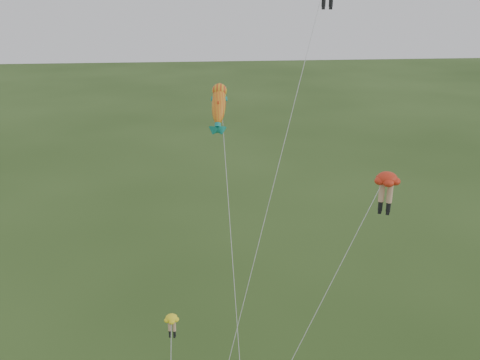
{
  "coord_description": "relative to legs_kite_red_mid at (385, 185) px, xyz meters",
  "views": [
    {
      "loc": [
        -1.78,
        -23.16,
        23.75
      ],
      "look_at": [
        0.9,
        6.0,
        12.89
      ],
      "focal_mm": 40.0,
      "sensor_mm": 36.0,
      "label": 1
    }
  ],
  "objects": [
    {
      "name": "legs_kite_red_mid",
      "position": [
        0.0,
        0.0,
        0.0
      ],
      "size": [
        9.29,
        6.08,
        13.89
      ],
      "rotation": [
        0.0,
        0.0,
        -0.47
      ],
      "color": "red",
      "rests_on": "ground"
    },
    {
      "name": "legs_kite_yellow",
      "position": [
        -12.03,
        -3.08,
        -6.68
      ],
      "size": [
        0.99,
        6.15,
        7.25
      ],
      "rotation": [
        0.0,
        0.0,
        -0.25
      ],
      "color": "yellow",
      "rests_on": "ground"
    },
    {
      "name": "fish_kite",
      "position": [
        -9.01,
        3.41,
        3.92
      ],
      "size": [
        1.47,
        10.61,
        18.48
      ],
      "rotation": [
        0.91,
        0.0,
        -0.15
      ],
      "color": "gold",
      "rests_on": "ground"
    }
  ]
}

